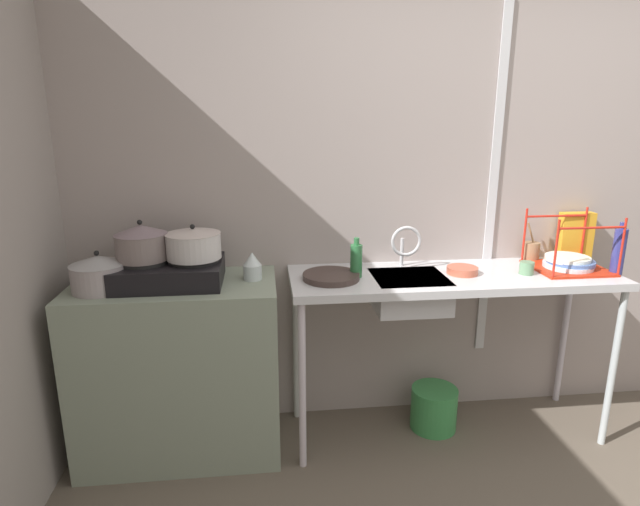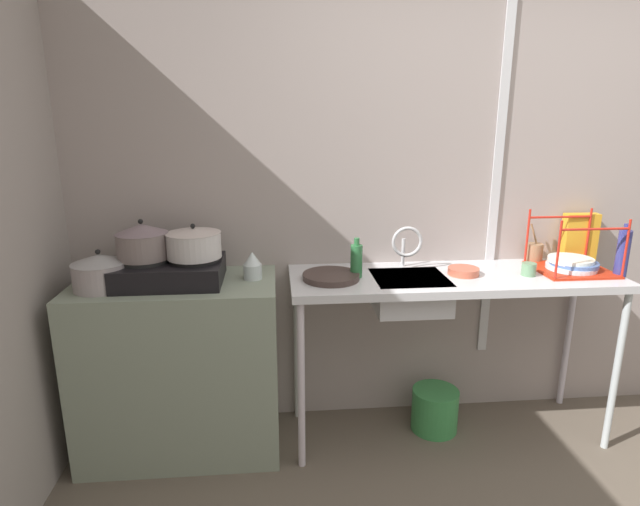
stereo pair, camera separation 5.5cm
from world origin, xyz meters
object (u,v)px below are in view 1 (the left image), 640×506
object	(u,v)px
pot_beside_stove	(99,273)
pot_on_left_burner	(141,242)
bottle_by_rack	(619,251)
cereal_box	(575,236)
pot_on_right_burner	(193,244)
dish_rack	(569,262)
faucet	(406,243)
cup_by_rack	(527,268)
sink_basin	(409,292)
stove	(170,272)
small_bowl_on_drainboard	(462,270)
bucket_on_floor	(434,408)
bottle_by_sink	(356,260)
utensil_jar	(531,251)
percolator	(252,266)
frying_pan	(331,276)

from	to	relation	value
pot_beside_stove	pot_on_left_burner	bearing A→B (deg)	19.99
bottle_by_rack	cereal_box	world-z (taller)	bottle_by_rack
pot_on_right_burner	dish_rack	size ratio (longest dim) A/B	0.72
faucet	cup_by_rack	bearing A→B (deg)	-15.06
pot_on_right_burner	faucet	bearing A→B (deg)	6.08
pot_on_left_burner	sink_basin	world-z (taller)	pot_on_left_burner
stove	dish_rack	world-z (taller)	dish_rack
bottle_by_rack	small_bowl_on_drainboard	bearing A→B (deg)	173.41
pot_on_left_burner	cup_by_rack	bearing A→B (deg)	-1.38
stove	bucket_on_floor	xyz separation A→B (m)	(1.38, 0.02, -0.85)
stove	bottle_by_sink	size ratio (longest dim) A/B	2.48
bucket_on_floor	stove	bearing A→B (deg)	-178.99
bottle_by_sink	utensil_jar	size ratio (longest dim) A/B	0.93
pot_beside_stove	small_bowl_on_drainboard	size ratio (longest dim) A/B	1.59
utensil_jar	percolator	bearing A→B (deg)	-173.61
sink_basin	bottle_by_rack	bearing A→B (deg)	-3.84
utensil_jar	faucet	bearing A→B (deg)	-173.81
stove	sink_basin	world-z (taller)	stove
pot_beside_stove	utensil_jar	world-z (taller)	utensil_jar
dish_rack	percolator	bearing A→B (deg)	179.52
percolator	sink_basin	world-z (taller)	percolator
small_bowl_on_drainboard	bottle_by_rack	size ratio (longest dim) A/B	0.59
faucet	dish_rack	world-z (taller)	dish_rack
percolator	dish_rack	bearing A→B (deg)	-0.48
small_bowl_on_drainboard	faucet	bearing A→B (deg)	156.56
pot_beside_stove	bottle_by_rack	xyz separation A→B (m)	(2.57, -0.03, 0.04)
pot_on_left_burner	utensil_jar	world-z (taller)	pot_on_left_burner
dish_rack	bottle_by_rack	size ratio (longest dim) A/B	1.36
cereal_box	bucket_on_floor	world-z (taller)	cereal_box
pot_beside_stove	dish_rack	distance (m)	2.37
dish_rack	bottle_by_sink	bearing A→B (deg)	-179.96
pot_beside_stove	sink_basin	world-z (taller)	pot_beside_stove
cup_by_rack	utensil_jar	world-z (taller)	utensil_jar
pot_on_left_burner	cup_by_rack	distance (m)	1.93
pot_on_left_burner	percolator	distance (m)	0.54
percolator	utensil_jar	xyz separation A→B (m)	(1.55, 0.17, -0.01)
small_bowl_on_drainboard	cereal_box	bearing A→B (deg)	15.92
stove	dish_rack	bearing A→B (deg)	0.23
dish_rack	cereal_box	bearing A→B (deg)	52.94
pot_on_right_burner	cup_by_rack	distance (m)	1.69
frying_pan	bottle_by_sink	size ratio (longest dim) A/B	1.40
cup_by_rack	bottle_by_sink	bearing A→B (deg)	176.50
pot_on_right_burner	cup_by_rack	size ratio (longest dim) A/B	3.63
pot_on_right_burner	percolator	size ratio (longest dim) A/B	1.91
bottle_by_rack	cup_by_rack	bearing A→B (deg)	174.08
percolator	bottle_by_sink	bearing A→B (deg)	-1.62
percolator	cup_by_rack	xyz separation A→B (m)	(1.40, -0.07, -0.03)
dish_rack	cup_by_rack	xyz separation A→B (m)	(-0.26, -0.05, -0.01)
pot_on_left_burner	small_bowl_on_drainboard	size ratio (longest dim) A/B	1.55
cup_by_rack	small_bowl_on_drainboard	world-z (taller)	cup_by_rack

